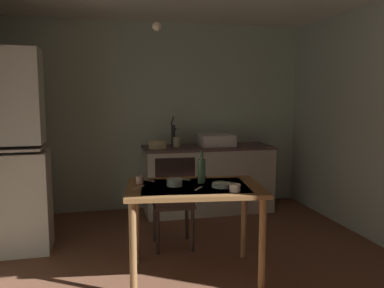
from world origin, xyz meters
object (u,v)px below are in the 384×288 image
at_px(mixing_bowl_counter, 158,145).
at_px(serving_bowl_wide, 222,185).
at_px(glass_bottle, 202,170).
at_px(mug_tall, 140,180).
at_px(sink_basin, 216,140).
at_px(dining_table, 194,199).
at_px(hutch_cabinet, 3,159).
at_px(hand_pump, 173,134).
at_px(chair_far_side, 174,200).

height_order(mixing_bowl_counter, serving_bowl_wide, mixing_bowl_counter).
bearing_deg(glass_bottle, mug_tall, 168.26).
bearing_deg(serving_bowl_wide, glass_bottle, 124.99).
relative_size(sink_basin, dining_table, 0.36).
height_order(sink_basin, mug_tall, sink_basin).
height_order(hutch_cabinet, sink_basin, hutch_cabinet).
bearing_deg(dining_table, mixing_bowl_counter, 91.80).
xyz_separation_m(sink_basin, mixing_bowl_counter, (-0.78, -0.05, -0.03)).
bearing_deg(dining_table, glass_bottle, 47.12).
relative_size(hutch_cabinet, dining_table, 1.63).
relative_size(hand_pump, chair_far_side, 0.41).
bearing_deg(mixing_bowl_counter, glass_bottle, -85.10).
height_order(hutch_cabinet, mixing_bowl_counter, hutch_cabinet).
xyz_separation_m(mixing_bowl_counter, serving_bowl_wide, (0.27, -1.81, -0.12)).
height_order(dining_table, chair_far_side, chair_far_side).
relative_size(sink_basin, chair_far_side, 0.47).
distance_m(sink_basin, mixing_bowl_counter, 0.79).
bearing_deg(mixing_bowl_counter, chair_far_side, -90.52).
xyz_separation_m(hutch_cabinet, dining_table, (1.66, -0.90, -0.25)).
relative_size(hand_pump, mixing_bowl_counter, 1.71).
distance_m(dining_table, glass_bottle, 0.25).
distance_m(mixing_bowl_counter, chair_far_side, 1.20).
relative_size(hutch_cabinet, sink_basin, 4.47).
bearing_deg(hand_pump, dining_table, -95.13).
distance_m(hutch_cabinet, mixing_bowl_counter, 1.80).
xyz_separation_m(serving_bowl_wide, mug_tall, (-0.65, 0.29, 0.02)).
relative_size(mug_tall, glass_bottle, 0.23).
bearing_deg(mug_tall, chair_far_side, 46.88).
relative_size(hand_pump, mug_tall, 6.12).
bearing_deg(hand_pump, sink_basin, -4.56).
relative_size(hutch_cabinet, serving_bowl_wide, 12.03).
distance_m(mixing_bowl_counter, dining_table, 1.74).
height_order(serving_bowl_wide, glass_bottle, glass_bottle).
bearing_deg(hand_pump, mug_tall, -110.27).
height_order(chair_far_side, glass_bottle, glass_bottle).
bearing_deg(hand_pump, mixing_bowl_counter, -156.35).
xyz_separation_m(chair_far_side, serving_bowl_wide, (0.28, -0.68, 0.30)).
bearing_deg(chair_far_side, hand_pump, 79.45).
relative_size(chair_far_side, glass_bottle, 3.42).
bearing_deg(glass_bottle, serving_bowl_wide, -55.01).
height_order(dining_table, serving_bowl_wide, serving_bowl_wide).
bearing_deg(hutch_cabinet, sink_basin, 20.02).
relative_size(hutch_cabinet, mixing_bowl_counter, 8.61).
relative_size(hand_pump, glass_bottle, 1.42).
xyz_separation_m(hutch_cabinet, glass_bottle, (1.75, -0.81, -0.03)).
bearing_deg(mixing_bowl_counter, hand_pump, 23.65).
bearing_deg(serving_bowl_wide, dining_table, 157.58).
height_order(mixing_bowl_counter, chair_far_side, mixing_bowl_counter).
bearing_deg(mug_tall, serving_bowl_wide, -23.99).
distance_m(sink_basin, chair_far_side, 1.49).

